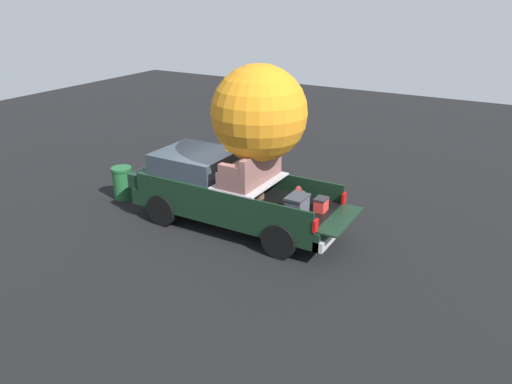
{
  "coord_description": "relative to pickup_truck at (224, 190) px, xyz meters",
  "views": [
    {
      "loc": [
        -6.32,
        9.97,
        5.87
      ],
      "look_at": [
        -0.6,
        0.0,
        1.1
      ],
      "focal_mm": 34.52,
      "sensor_mm": 36.0,
      "label": 1
    }
  ],
  "objects": [
    {
      "name": "tree_background",
      "position": [
        -0.99,
        -0.12,
        2.11
      ],
      "size": [
        2.34,
        2.34,
        4.27
      ],
      "color": "brown",
      "rests_on": "ground_plane"
    },
    {
      "name": "pickup_truck",
      "position": [
        0.0,
        0.0,
        0.0
      ],
      "size": [
        6.05,
        2.06,
        2.23
      ],
      "color": "black",
      "rests_on": "ground_plane"
    },
    {
      "name": "ground_plane",
      "position": [
        -0.37,
        -0.0,
        -0.97
      ],
      "size": [
        40.0,
        40.0,
        0.0
      ],
      "primitive_type": "plane",
      "color": "black"
    },
    {
      "name": "trash_can",
      "position": [
        3.57,
        0.1,
        -0.48
      ],
      "size": [
        0.6,
        0.6,
        0.98
      ],
      "color": "#1E592D",
      "rests_on": "ground_plane"
    }
  ]
}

